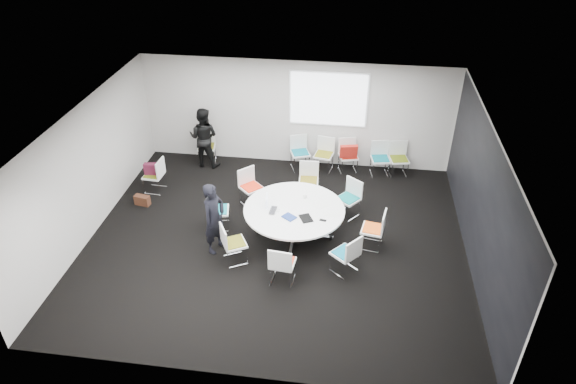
# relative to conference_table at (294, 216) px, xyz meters

# --- Properties ---
(room_shell) EXTENTS (8.08, 7.08, 2.88)m
(room_shell) POSITION_rel_conference_table_xyz_m (-0.27, -0.19, 0.87)
(room_shell) COLOR black
(room_shell) RESTS_ON ground
(conference_table) EXTENTS (2.13, 2.13, 0.73)m
(conference_table) POSITION_rel_conference_table_xyz_m (0.00, 0.00, 0.00)
(conference_table) COLOR silver
(conference_table) RESTS_ON ground
(projection_screen) EXTENTS (1.90, 0.03, 1.35)m
(projection_screen) POSITION_rel_conference_table_xyz_m (0.44, 3.27, 1.32)
(projection_screen) COLOR white
(projection_screen) RESTS_ON room_shell
(chair_ring_a) EXTENTS (0.52, 0.53, 0.88)m
(chair_ring_a) POSITION_rel_conference_table_xyz_m (1.67, -0.11, -0.25)
(chair_ring_a) COLOR silver
(chair_ring_a) RESTS_ON ground
(chair_ring_b) EXTENTS (0.64, 0.64, 0.88)m
(chair_ring_b) POSITION_rel_conference_table_xyz_m (1.11, 0.96, -0.25)
(chair_ring_b) COLOR silver
(chair_ring_b) RESTS_ON ground
(chair_ring_c) EXTENTS (0.49, 0.48, 0.88)m
(chair_ring_c) POSITION_rel_conference_table_xyz_m (0.14, 1.61, -0.25)
(chair_ring_c) COLOR silver
(chair_ring_c) RESTS_ON ground
(chair_ring_d) EXTENTS (0.64, 0.64, 0.88)m
(chair_ring_d) POSITION_rel_conference_table_xyz_m (-1.16, 1.14, -0.25)
(chair_ring_d) COLOR silver
(chair_ring_d) RESTS_ON ground
(chair_ring_e) EXTENTS (0.53, 0.54, 0.88)m
(chair_ring_e) POSITION_rel_conference_table_xyz_m (-1.70, 0.11, -0.25)
(chair_ring_e) COLOR silver
(chair_ring_e) RESTS_ON ground
(chair_ring_f) EXTENTS (0.61, 0.62, 0.88)m
(chair_ring_f) POSITION_rel_conference_table_xyz_m (-1.10, -0.96, -0.25)
(chair_ring_f) COLOR silver
(chair_ring_f) RESTS_ON ground
(chair_ring_g) EXTENTS (0.50, 0.49, 0.88)m
(chair_ring_g) POSITION_rel_conference_table_xyz_m (-0.04, -1.43, -0.25)
(chair_ring_g) COLOR silver
(chair_ring_g) RESTS_ON ground
(chair_ring_h) EXTENTS (0.64, 0.64, 0.88)m
(chair_ring_h) POSITION_rel_conference_table_xyz_m (1.14, -0.98, -0.25)
(chair_ring_h) COLOR silver
(chair_ring_h) RESTS_ON ground
(chair_back_a) EXTENTS (0.58, 0.58, 0.88)m
(chair_back_a) POSITION_rel_conference_table_xyz_m (-0.22, 2.97, -0.25)
(chair_back_a) COLOR silver
(chair_back_a) RESTS_ON ground
(chair_back_b) EXTENTS (0.54, 0.53, 0.88)m
(chair_back_b) POSITION_rel_conference_table_xyz_m (0.41, 2.95, -0.25)
(chair_back_b) COLOR silver
(chair_back_b) RESTS_ON ground
(chair_back_c) EXTENTS (0.56, 0.55, 0.88)m
(chair_back_c) POSITION_rel_conference_table_xyz_m (1.04, 2.97, -0.25)
(chair_back_c) COLOR silver
(chair_back_c) RESTS_ON ground
(chair_back_d) EXTENTS (0.53, 0.52, 0.88)m
(chair_back_d) POSITION_rel_conference_table_xyz_m (1.86, 2.92, -0.25)
(chair_back_d) COLOR silver
(chair_back_d) RESTS_ON ground
(chair_back_e) EXTENTS (0.54, 0.53, 0.88)m
(chair_back_e) POSITION_rel_conference_table_xyz_m (2.33, 2.97, -0.25)
(chair_back_e) COLOR silver
(chair_back_e) RESTS_ON ground
(chair_spare_left) EXTENTS (0.48, 0.49, 0.88)m
(chair_spare_left) POSITION_rel_conference_table_xyz_m (-3.61, 1.36, -0.25)
(chair_spare_left) COLOR silver
(chair_spare_left) RESTS_ON ground
(chair_person_back) EXTENTS (0.54, 0.53, 0.88)m
(chair_person_back) POSITION_rel_conference_table_xyz_m (-2.74, 2.97, -0.25)
(chair_person_back) COLOR silver
(chair_person_back) RESTS_ON ground
(person_main) EXTENTS (0.58, 0.68, 1.57)m
(person_main) POSITION_rel_conference_table_xyz_m (-1.55, -0.64, 0.26)
(person_main) COLOR black
(person_main) RESTS_ON ground
(person_back) EXTENTS (0.84, 0.69, 1.62)m
(person_back) POSITION_rel_conference_table_xyz_m (-2.74, 2.81, 0.28)
(person_back) COLOR black
(person_back) RESTS_ON ground
(laptop) EXTENTS (0.22, 0.32, 0.02)m
(laptop) POSITION_rel_conference_table_xyz_m (-0.39, -0.14, 0.21)
(laptop) COLOR #333338
(laptop) RESTS_ON conference_table
(laptop_lid) EXTENTS (0.05, 0.30, 0.22)m
(laptop_lid) POSITION_rel_conference_table_xyz_m (-0.59, 0.02, 0.33)
(laptop_lid) COLOR silver
(laptop_lid) RESTS_ON conference_table
(notebook_black) EXTENTS (0.33, 0.37, 0.02)m
(notebook_black) POSITION_rel_conference_table_xyz_m (0.28, -0.32, 0.21)
(notebook_black) COLOR black
(notebook_black) RESTS_ON conference_table
(tablet_folio) EXTENTS (0.33, 0.31, 0.03)m
(tablet_folio) POSITION_rel_conference_table_xyz_m (-0.06, -0.33, 0.21)
(tablet_folio) COLOR navy
(tablet_folio) RESTS_ON conference_table
(papers_right) EXTENTS (0.36, 0.36, 0.00)m
(papers_right) POSITION_rel_conference_table_xyz_m (0.54, 0.20, 0.20)
(papers_right) COLOR silver
(papers_right) RESTS_ON conference_table
(papers_front) EXTENTS (0.33, 0.25, 0.00)m
(papers_front) POSITION_rel_conference_table_xyz_m (0.79, -0.07, 0.20)
(papers_front) COLOR silver
(papers_front) RESTS_ON conference_table
(cup) EXTENTS (0.08, 0.08, 0.09)m
(cup) POSITION_rel_conference_table_xyz_m (0.18, 0.44, 0.25)
(cup) COLOR white
(cup) RESTS_ON conference_table
(phone) EXTENTS (0.15, 0.10, 0.01)m
(phone) POSITION_rel_conference_table_xyz_m (0.63, -0.34, 0.20)
(phone) COLOR black
(phone) RESTS_ON conference_table
(maroon_bag) EXTENTS (0.41, 0.18, 0.28)m
(maroon_bag) POSITION_rel_conference_table_xyz_m (-3.62, 1.36, 0.09)
(maroon_bag) COLOR #54162B
(maroon_bag) RESTS_ON chair_spare_left
(brown_bag) EXTENTS (0.38, 0.22, 0.24)m
(brown_bag) POSITION_rel_conference_table_xyz_m (-3.72, 0.73, -0.41)
(brown_bag) COLOR #412215
(brown_bag) RESTS_ON ground
(red_jacket) EXTENTS (0.46, 0.25, 0.36)m
(red_jacket) POSITION_rel_conference_table_xyz_m (1.04, 2.75, 0.17)
(red_jacket) COLOR #B21F15
(red_jacket) RESTS_ON chair_back_c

